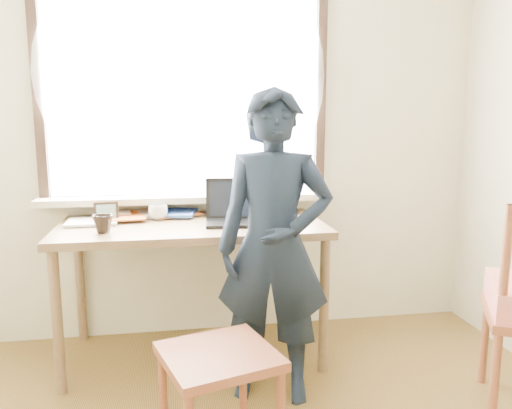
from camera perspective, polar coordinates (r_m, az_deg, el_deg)
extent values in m
cube|color=beige|center=(3.29, -4.43, 7.45)|extent=(3.50, 0.02, 2.60)
cube|color=white|center=(3.26, -8.06, 12.63)|extent=(1.70, 0.01, 1.30)
cube|color=black|center=(3.28, -7.77, 0.72)|extent=(1.82, 0.06, 0.06)
cube|color=black|center=(3.34, -23.66, 11.86)|extent=(0.06, 0.06, 1.30)
cube|color=black|center=(3.39, 7.36, 12.54)|extent=(0.06, 0.06, 1.30)
cube|color=beige|center=(3.21, -7.74, 0.70)|extent=(1.85, 0.20, 0.04)
cube|color=white|center=(3.20, -8.07, 14.49)|extent=(1.95, 0.02, 1.65)
cube|color=brown|center=(2.97, -7.29, -2.50)|extent=(1.54, 0.77, 0.04)
cylinder|color=brown|center=(2.84, -21.75, -12.44)|extent=(0.06, 0.06, 0.78)
cylinder|color=brown|center=(3.45, -19.46, -8.36)|extent=(0.06, 0.06, 0.78)
cylinder|color=brown|center=(2.89, 7.78, -11.40)|extent=(0.06, 0.06, 0.78)
cylinder|color=brown|center=(3.49, 4.55, -7.59)|extent=(0.06, 0.06, 0.78)
cube|color=black|center=(2.91, -2.08, -2.06)|extent=(0.39, 0.29, 0.02)
cube|color=black|center=(3.01, -2.23, 0.69)|extent=(0.37, 0.10, 0.24)
cube|color=black|center=(3.01, -2.23, 0.69)|extent=(0.33, 0.08, 0.20)
cube|color=black|center=(2.90, -2.07, -2.04)|extent=(0.34, 0.18, 0.00)
imported|color=white|center=(3.09, -11.12, -0.88)|extent=(0.16, 0.16, 0.09)
imported|color=black|center=(2.80, -17.10, -2.13)|extent=(0.11, 0.11, 0.10)
ellipsoid|color=black|center=(2.93, 2.58, -1.84)|extent=(0.09, 0.06, 0.03)
cube|color=white|center=(3.21, -15.65, -1.29)|extent=(0.32, 0.30, 0.02)
cube|color=white|center=(3.08, -18.22, -1.87)|extent=(0.20, 0.30, 0.01)
cube|color=#BB5722|center=(3.04, -11.11, -1.63)|extent=(0.28, 0.31, 0.01)
cube|color=white|center=(3.09, -10.66, -1.26)|extent=(0.23, 0.27, 0.02)
cube|color=white|center=(3.17, -13.39, -1.05)|extent=(0.29, 0.31, 0.02)
cube|color=white|center=(3.17, -7.65, -0.86)|extent=(0.23, 0.25, 0.01)
imported|color=white|center=(3.21, -13.31, -1.13)|extent=(0.30, 0.33, 0.03)
imported|color=white|center=(3.21, -1.32, -0.95)|extent=(0.25, 0.28, 0.02)
cube|color=black|center=(3.08, -16.75, -0.95)|extent=(0.14, 0.04, 0.11)
cube|color=#3F7A36|center=(3.08, -16.75, -0.95)|extent=(0.11, 0.02, 0.08)
cube|color=brown|center=(2.20, -4.26, -16.92)|extent=(0.56, 0.55, 0.04)
cylinder|color=brown|center=(2.41, -10.58, -20.77)|extent=(0.04, 0.04, 0.42)
cylinder|color=brown|center=(2.53, -1.49, -19.08)|extent=(0.04, 0.04, 0.42)
cylinder|color=brown|center=(3.08, 24.65, -14.17)|extent=(0.04, 0.04, 0.46)
cylinder|color=brown|center=(2.72, 25.63, -17.54)|extent=(0.04, 0.04, 0.46)
cylinder|color=brown|center=(2.51, 26.59, -6.30)|extent=(0.04, 0.04, 0.56)
imported|color=black|center=(2.52, 2.08, -4.92)|extent=(0.66, 0.52, 1.59)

